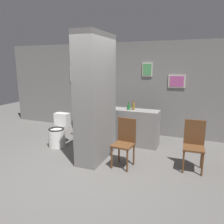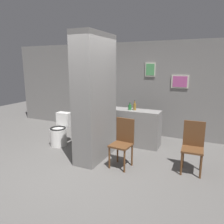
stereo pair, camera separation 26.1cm
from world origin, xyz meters
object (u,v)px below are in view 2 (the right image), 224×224
chair_near_pillar (123,141)px  bicycle (99,126)px  toilet (60,132)px  bottle_tall (135,106)px  chair_by_doorway (193,145)px

chair_near_pillar → bicycle: bearing=138.9°
chair_near_pillar → bicycle: (-1.20, 1.27, -0.18)m
toilet → bottle_tall: size_ratio=3.16×
toilet → bicycle: toilet is taller
toilet → bottle_tall: (1.70, 0.76, 0.66)m
chair_by_doorway → bicycle: 2.65m
bicycle → chair_by_doorway: bearing=-20.6°
toilet → chair_by_doorway: bearing=-1.7°
chair_near_pillar → bottle_tall: size_ratio=3.83×
toilet → bicycle: 1.08m
toilet → bottle_tall: 1.98m
chair_near_pillar → bottle_tall: 1.29m
chair_near_pillar → toilet: bearing=172.5°
toilet → chair_by_doorway: chair_by_doorway is taller
toilet → chair_near_pillar: 1.94m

